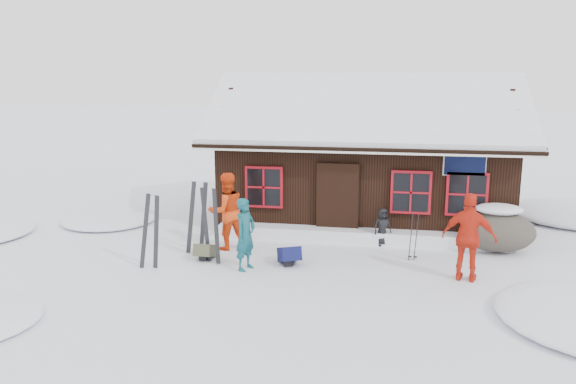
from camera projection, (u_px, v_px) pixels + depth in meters
name	position (u px, v px, depth m)	size (l,w,h in m)	color
ground	(288.00, 266.00, 12.96)	(120.00, 120.00, 0.00)	white
mountain_hut	(365.00, 167.00, 17.17)	(8.90, 6.09, 4.42)	black
snow_drift	(359.00, 235.00, 14.83)	(7.60, 0.60, 0.35)	white
snow_mounds	(364.00, 246.00, 14.47)	(20.60, 13.20, 0.48)	white
skier_teal	(245.00, 234.00, 12.60)	(0.60, 0.40, 1.65)	#114B54
skier_orange_left	(226.00, 211.00, 14.11)	(0.95, 0.74, 1.96)	#EA4110
skier_orange_right	(469.00, 238.00, 11.88)	(1.12, 0.47, 1.92)	red
skier_crouched	(382.00, 227.00, 14.48)	(0.48, 0.31, 0.98)	black
boulder	(497.00, 230.00, 13.99)	(1.84, 1.38, 1.08)	#534C42
ski_pair_left	(151.00, 233.00, 12.65)	(0.61, 0.20, 1.79)	black
ski_pair_mid	(211.00, 227.00, 13.08)	(0.49, 0.20, 1.83)	black
ski_pair_right	(197.00, 218.00, 13.80)	(0.60, 0.18, 1.85)	black
ski_poles	(413.00, 238.00, 13.29)	(0.21, 0.10, 1.18)	black
backpack_blue	(289.00, 257.00, 13.08)	(0.45, 0.60, 0.33)	#0F1343
backpack_olive	(205.00, 253.00, 13.43)	(0.41, 0.54, 0.29)	#494B35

